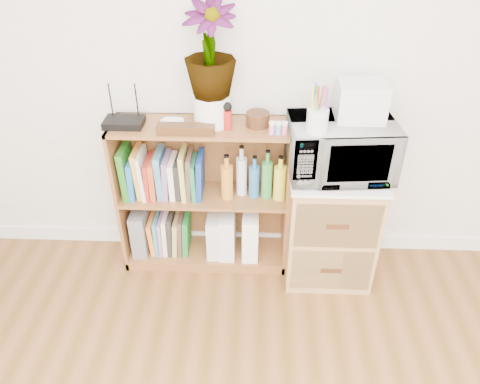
{
  "coord_description": "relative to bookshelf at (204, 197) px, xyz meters",
  "views": [
    {
      "loc": [
        -0.05,
        -0.19,
        2.07
      ],
      "look_at": [
        -0.13,
        1.95,
        0.62
      ],
      "focal_mm": 35.0,
      "sensor_mm": 36.0,
      "label": 1
    }
  ],
  "objects": [
    {
      "name": "skirting_board",
      "position": [
        0.35,
        0.14,
        -0.42
      ],
      "size": [
        4.0,
        0.02,
        0.1
      ],
      "primitive_type": "cube",
      "color": "white",
      "rests_on": "ground"
    },
    {
      "name": "bookshelf",
      "position": [
        0.0,
        0.0,
        0.0
      ],
      "size": [
        1.0,
        0.3,
        0.95
      ],
      "primitive_type": "cube",
      "color": "brown",
      "rests_on": "ground"
    },
    {
      "name": "wicker_unit",
      "position": [
        0.75,
        -0.08,
        -0.12
      ],
      "size": [
        0.5,
        0.45,
        0.7
      ],
      "primitive_type": "cube",
      "color": "#9E7542",
      "rests_on": "ground"
    },
    {
      "name": "microwave",
      "position": [
        0.75,
        -0.08,
        0.4
      ],
      "size": [
        0.58,
        0.42,
        0.3
      ],
      "primitive_type": "imported",
      "rotation": [
        0.0,
        0.0,
        0.09
      ],
      "color": "silver",
      "rests_on": "wicker_unit"
    },
    {
      "name": "pen_cup",
      "position": [
        0.6,
        -0.2,
        0.61
      ],
      "size": [
        0.11,
        0.11,
        0.12
      ],
      "primitive_type": "cylinder",
      "color": "silver",
      "rests_on": "microwave"
    },
    {
      "name": "small_appliance",
      "position": [
        0.83,
        -0.03,
        0.64
      ],
      "size": [
        0.24,
        0.2,
        0.19
      ],
      "primitive_type": "cube",
      "color": "silver",
      "rests_on": "microwave"
    },
    {
      "name": "router",
      "position": [
        -0.41,
        -0.02,
        0.49
      ],
      "size": [
        0.21,
        0.14,
        0.04
      ],
      "primitive_type": "cube",
      "color": "black",
      "rests_on": "bookshelf"
    },
    {
      "name": "white_bowl",
      "position": [
        -0.15,
        -0.03,
        0.49
      ],
      "size": [
        0.13,
        0.13,
        0.03
      ],
      "primitive_type": "imported",
      "color": "white",
      "rests_on": "bookshelf"
    },
    {
      "name": "plant_pot",
      "position": [
        0.06,
        0.02,
        0.56
      ],
      "size": [
        0.19,
        0.19,
        0.16
      ],
      "primitive_type": "cylinder",
      "color": "white",
      "rests_on": "bookshelf"
    },
    {
      "name": "potted_plant",
      "position": [
        0.06,
        0.02,
        0.88
      ],
      "size": [
        0.27,
        0.27,
        0.48
      ],
      "primitive_type": "imported",
      "color": "#377830",
      "rests_on": "plant_pot"
    },
    {
      "name": "trinket_box",
      "position": [
        -0.06,
        -0.1,
        0.5
      ],
      "size": [
        0.3,
        0.08,
        0.05
      ],
      "primitive_type": "cube",
      "color": "#381E0F",
      "rests_on": "bookshelf"
    },
    {
      "name": "kokeshi_doll",
      "position": [
        0.15,
        -0.04,
        0.53
      ],
      "size": [
        0.05,
        0.05,
        0.11
      ],
      "primitive_type": "cylinder",
      "color": "#B01A15",
      "rests_on": "bookshelf"
    },
    {
      "name": "wooden_bowl",
      "position": [
        0.31,
        0.01,
        0.51
      ],
      "size": [
        0.13,
        0.13,
        0.07
      ],
      "primitive_type": "cylinder",
      "color": "#35180E",
      "rests_on": "bookshelf"
    },
    {
      "name": "paint_jars",
      "position": [
        0.42,
        -0.09,
        0.5
      ],
      "size": [
        0.1,
        0.04,
        0.05
      ],
      "primitive_type": "cube",
      "color": "pink",
      "rests_on": "bookshelf"
    },
    {
      "name": "file_box",
      "position": [
        -0.41,
        0.0,
        -0.25
      ],
      "size": [
        0.09,
        0.24,
        0.3
      ],
      "primitive_type": "cube",
      "color": "slate",
      "rests_on": "bookshelf"
    },
    {
      "name": "magazine_holder_left",
      "position": [
        0.06,
        -0.01,
        -0.27
      ],
      "size": [
        0.09,
        0.22,
        0.28
      ],
      "primitive_type": "cube",
      "color": "silver",
      "rests_on": "bookshelf"
    },
    {
      "name": "magazine_holder_mid",
      "position": [
        0.14,
        -0.01,
        -0.26
      ],
      "size": [
        0.09,
        0.24,
        0.3
      ],
      "primitive_type": "cube",
      "color": "silver",
      "rests_on": "bookshelf"
    },
    {
      "name": "magazine_holder_right",
      "position": [
        0.28,
        -0.01,
        -0.25
      ],
      "size": [
        0.1,
        0.24,
        0.31
      ],
      "primitive_type": "cube",
      "color": "white",
      "rests_on": "bookshelf"
    },
    {
      "name": "cookbooks",
      "position": [
        -0.24,
        0.0,
        0.16
      ],
      "size": [
        0.47,
        0.2,
        0.31
      ],
      "color": "#216C1D",
      "rests_on": "bookshelf"
    },
    {
      "name": "liquor_bottles",
      "position": [
        0.29,
        0.0,
        0.17
      ],
      "size": [
        0.37,
        0.07,
        0.31
      ],
      "color": "orange",
      "rests_on": "bookshelf"
    },
    {
      "name": "lower_books",
      "position": [
        -0.22,
        0.0,
        -0.28
      ],
      "size": [
        0.26,
        0.19,
        0.29
      ],
      "color": "orange",
      "rests_on": "bookshelf"
    }
  ]
}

